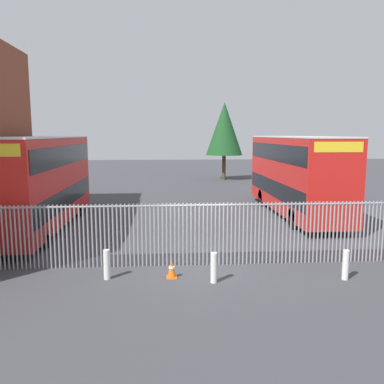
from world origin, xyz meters
name	(u,v)px	position (x,y,z in m)	size (l,w,h in m)	color
ground_plane	(187,218)	(0.00, 8.00, 0.00)	(100.00, 100.00, 0.00)	#3D3D42
palisade_fence	(185,232)	(-0.52, 0.00, 1.18)	(16.56, 0.14, 2.35)	gray
double_decker_bus_near_gate	(40,179)	(-7.11, 5.87, 2.42)	(2.54, 10.81, 4.42)	red
double_decker_bus_behind_fence_left	(295,172)	(6.10, 8.33, 2.42)	(2.54, 10.81, 4.42)	red
bollard_near_left	(107,264)	(-3.05, -1.14, 0.47)	(0.20, 0.20, 0.95)	silver
bollard_center_front	(214,268)	(0.28, -1.68, 0.47)	(0.20, 0.20, 0.95)	silver
bollard_near_right	(346,265)	(4.44, -1.70, 0.47)	(0.20, 0.20, 0.95)	silver
traffic_cone_by_gate	(172,269)	(-1.01, -1.18, 0.29)	(0.34, 0.34, 0.59)	orange
tree_tall_back	(224,129)	(4.74, 26.05, 5.05)	(3.62, 3.62, 7.65)	#4C3823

